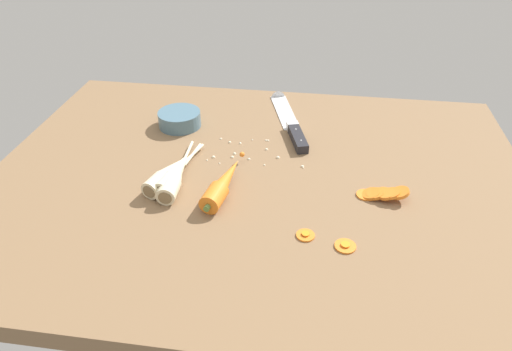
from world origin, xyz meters
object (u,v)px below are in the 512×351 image
object	(u,v)px
parsnip_mid_right	(175,174)
prep_bowl	(180,118)
carrot_slice_stray_mid	(345,245)
chefs_knife	(288,117)
carrot_slice_stray_near	(305,235)
parsnip_mid_left	(168,174)
parsnip_front	(175,176)
whole_carrot	(223,184)
carrot_slice_stack	(381,194)

from	to	relation	value
parsnip_mid_right	prep_bowl	bearing A→B (deg)	103.69
carrot_slice_stray_mid	chefs_knife	bearing A→B (deg)	107.00
carrot_slice_stray_near	chefs_knife	bearing A→B (deg)	98.97
parsnip_mid_left	carrot_slice_stray_near	bearing A→B (deg)	-23.83
parsnip_front	carrot_slice_stray_near	bearing A→B (deg)	-23.86
parsnip_front	carrot_slice_stray_near	size ratio (longest dim) A/B	6.75
carrot_slice_stray_near	prep_bowl	size ratio (longest dim) A/B	0.32
parsnip_front	parsnip_mid_left	distance (cm)	1.86
carrot_slice_stray_mid	parsnip_mid_right	bearing A→B (deg)	156.78
chefs_knife	carrot_slice_stray_near	xyz separation A→B (cm)	(7.21, -45.66, -0.29)
carrot_slice_stray_near	prep_bowl	bearing A→B (deg)	132.44
parsnip_mid_right	parsnip_mid_left	bearing A→B (deg)	-170.53
parsnip_front	carrot_slice_stray_near	xyz separation A→B (cm)	(28.73, -12.71, -1.62)
chefs_knife	carrot_slice_stray_near	bearing A→B (deg)	-81.03
whole_carrot	parsnip_mid_right	distance (cm)	11.26
prep_bowl	carrot_slice_stack	bearing A→B (deg)	-25.96
parsnip_mid_left	whole_carrot	bearing A→B (deg)	-9.31
whole_carrot	parsnip_mid_left	size ratio (longest dim) A/B	0.99
carrot_slice_stray_near	carrot_slice_stray_mid	xyz separation A→B (cm)	(7.33, -1.89, -0.00)
whole_carrot	carrot_slice_stack	bearing A→B (deg)	4.46
carrot_slice_stray_mid	prep_bowl	world-z (taller)	prep_bowl
parsnip_front	parsnip_mid_left	size ratio (longest dim) A/B	1.09
parsnip_mid_left	carrot_slice_stack	bearing A→B (deg)	0.65
parsnip_mid_left	prep_bowl	distance (cm)	25.19
parsnip_mid_left	carrot_slice_stray_mid	world-z (taller)	parsnip_mid_left
prep_bowl	chefs_knife	bearing A→B (deg)	14.99
carrot_slice_stray_mid	prep_bowl	size ratio (longest dim) A/B	0.36
parsnip_front	parsnip_mid_right	xyz separation A→B (cm)	(-0.24, 0.98, 0.00)
carrot_slice_stack	chefs_knife	bearing A→B (deg)	124.89
parsnip_front	prep_bowl	bearing A→B (deg)	103.70
parsnip_mid_right	carrot_slice_stray_mid	xyz separation A→B (cm)	(36.31, -15.58, -1.62)
parsnip_mid_right	carrot_slice_stray_mid	bearing A→B (deg)	-23.22
chefs_knife	parsnip_front	size ratio (longest dim) A/B	1.44
parsnip_front	parsnip_mid_right	distance (cm)	1.01
chefs_knife	prep_bowl	world-z (taller)	prep_bowl
whole_carrot	parsnip_mid_right	size ratio (longest dim) A/B	1.01
carrot_slice_stray_near	parsnip_front	bearing A→B (deg)	156.14
whole_carrot	parsnip_front	distance (cm)	10.86
chefs_knife	carrot_slice_stray_mid	world-z (taller)	chefs_knife
carrot_slice_stray_near	prep_bowl	distance (cm)	51.83
parsnip_front	whole_carrot	bearing A→B (deg)	-6.92
whole_carrot	carrot_slice_stray_mid	bearing A→B (deg)	-27.72
parsnip_front	parsnip_mid_right	world-z (taller)	same
whole_carrot	parsnip_mid_left	world-z (taller)	whole_carrot
parsnip_mid_left	carrot_slice_stray_mid	bearing A→B (deg)	-22.09
parsnip_mid_left	parsnip_mid_right	xyz separation A→B (cm)	(1.47, 0.24, 0.00)
carrot_slice_stack	carrot_slice_stray_mid	world-z (taller)	carrot_slice_stack
parsnip_front	prep_bowl	xyz separation A→B (cm)	(-6.22, 25.52, 0.17)
chefs_knife	whole_carrot	size ratio (longest dim) A/B	1.60
chefs_knife	carrot_slice_stack	distance (cm)	38.64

